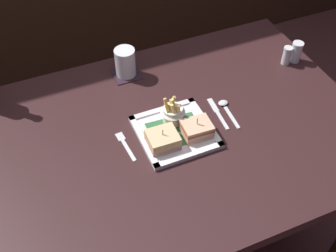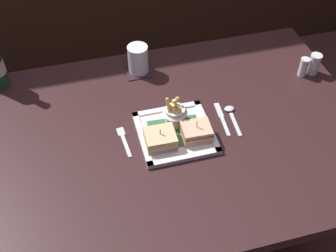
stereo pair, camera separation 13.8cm
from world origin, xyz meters
name	(u,v)px [view 1 (the left image)]	position (x,y,z in m)	size (l,w,h in m)	color
ground_plane	(163,247)	(0.00, 0.00, 0.00)	(6.00, 6.00, 0.00)	#55302E
dining_table	(161,154)	(0.00, 0.00, 0.67)	(1.40, 0.92, 0.76)	#311A1B
square_plate	(175,132)	(0.05, -0.01, 0.77)	(0.24, 0.24, 0.02)	silver
sandwich_half_left	(163,140)	(-0.01, -0.05, 0.80)	(0.10, 0.09, 0.07)	#DDB583
sandwich_half_right	(197,129)	(0.11, -0.05, 0.79)	(0.10, 0.08, 0.07)	#E4B381
fries_cup	(173,112)	(0.06, 0.03, 0.82)	(0.08, 0.08, 0.11)	white
drink_coaster	(127,74)	(0.00, 0.34, 0.76)	(0.10, 0.10, 0.00)	#2A1925
water_glass	(126,64)	(0.00, 0.34, 0.81)	(0.08, 0.08, 0.11)	silver
fork	(125,145)	(-0.12, 0.01, 0.76)	(0.03, 0.13, 0.00)	silver
knife	(217,112)	(0.22, 0.02, 0.76)	(0.03, 0.16, 0.00)	silver
spoon	(226,107)	(0.26, 0.03, 0.77)	(0.04, 0.14, 0.01)	silver
salt_shaker	(287,57)	(0.59, 0.16, 0.79)	(0.03, 0.03, 0.07)	silver
pepper_shaker	(296,53)	(0.63, 0.16, 0.80)	(0.04, 0.04, 0.08)	silver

